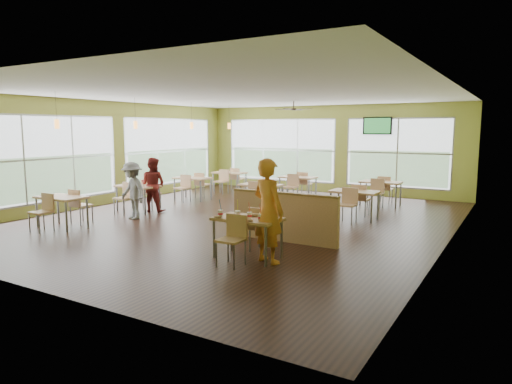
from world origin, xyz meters
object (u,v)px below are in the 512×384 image
(half_wall_divider, at_px, (284,217))
(man_plaid, at_px, (268,211))
(food_basket, at_px, (265,217))
(main_table, at_px, (248,224))

(half_wall_divider, height_order, man_plaid, man_plaid)
(food_basket, bearing_deg, main_table, -175.59)
(half_wall_divider, xyz_separation_m, food_basket, (0.35, -1.42, 0.26))
(man_plaid, bearing_deg, half_wall_divider, -55.36)
(man_plaid, xyz_separation_m, food_basket, (-0.09, 0.07, -0.14))
(half_wall_divider, relative_size, food_basket, 9.25)
(main_table, xyz_separation_m, half_wall_divider, (0.00, 1.45, -0.11))
(main_table, xyz_separation_m, food_basket, (0.35, 0.03, 0.15))
(man_plaid, height_order, food_basket, man_plaid)
(half_wall_divider, distance_m, man_plaid, 1.60)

